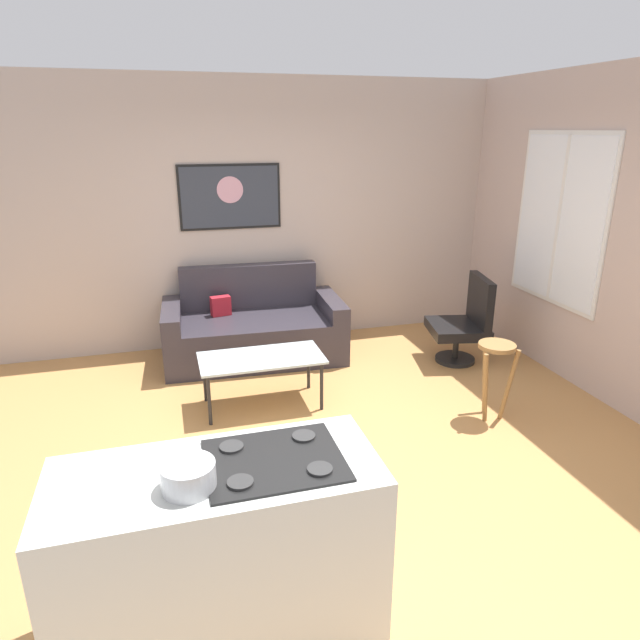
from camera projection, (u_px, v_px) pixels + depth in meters
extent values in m
cube|color=#B98249|center=(321.00, 450.00, 4.22)|extent=(6.40, 6.40, 0.04)
cube|color=#BCA99F|center=(259.00, 216.00, 5.96)|extent=(6.40, 0.05, 2.80)
cube|color=#BEA79C|center=(609.00, 239.00, 4.71)|extent=(0.05, 6.40, 2.80)
cube|color=#302C34|center=(255.00, 338.00, 5.79)|extent=(1.49, 0.98, 0.44)
cube|color=#302C34|center=(249.00, 286.00, 5.99)|extent=(1.45, 0.23, 0.47)
cube|color=#302C34|center=(173.00, 337.00, 5.59)|extent=(0.22, 0.92, 0.61)
cube|color=#302C34|center=(330.00, 324.00, 5.94)|extent=(0.22, 0.92, 0.61)
cube|color=#A71D28|center=(221.00, 306.00, 5.77)|extent=(0.21, 0.13, 0.20)
cube|color=silver|center=(261.00, 358.00, 4.72)|extent=(1.04, 0.52, 0.02)
cylinder|color=#232326|center=(209.00, 400.00, 4.48)|extent=(0.03, 0.03, 0.43)
cylinder|color=#232326|center=(322.00, 386.00, 4.72)|extent=(0.03, 0.03, 0.43)
cylinder|color=#232326|center=(205.00, 378.00, 4.88)|extent=(0.03, 0.03, 0.43)
cylinder|color=#232326|center=(308.00, 366.00, 5.12)|extent=(0.03, 0.03, 0.43)
cylinder|color=black|center=(455.00, 359.00, 5.78)|extent=(0.40, 0.40, 0.04)
cylinder|color=black|center=(456.00, 343.00, 5.72)|extent=(0.06, 0.06, 0.33)
cube|color=black|center=(457.00, 329.00, 5.67)|extent=(0.66, 0.68, 0.10)
cube|color=black|center=(480.00, 301.00, 5.59)|extent=(0.20, 0.58, 0.49)
cylinder|color=olive|center=(497.00, 346.00, 4.46)|extent=(0.29, 0.29, 0.03)
cylinder|color=olive|center=(485.00, 377.00, 4.68)|extent=(0.04, 0.12, 0.62)
cylinder|color=olive|center=(485.00, 388.00, 4.48)|extent=(0.12, 0.09, 0.62)
cylinder|color=olive|center=(509.00, 385.00, 4.54)|extent=(0.12, 0.09, 0.62)
cube|color=silver|center=(221.00, 554.00, 2.54)|extent=(1.44, 0.61, 0.90)
cube|color=black|center=(274.00, 460.00, 2.46)|extent=(0.60, 0.49, 0.01)
cylinder|color=#2D2D2D|center=(240.00, 482.00, 2.29)|extent=(0.11, 0.11, 0.01)
cylinder|color=#2D2D2D|center=(320.00, 469.00, 2.38)|extent=(0.11, 0.11, 0.01)
cylinder|color=#2D2D2D|center=(231.00, 447.00, 2.54)|extent=(0.11, 0.11, 0.01)
cylinder|color=#2D2D2D|center=(304.00, 436.00, 2.63)|extent=(0.11, 0.11, 0.01)
cylinder|color=silver|center=(189.00, 487.00, 2.28)|extent=(0.12, 0.12, 0.01)
cylinder|color=silver|center=(188.00, 476.00, 2.26)|extent=(0.22, 0.22, 0.12)
cube|color=black|center=(230.00, 197.00, 5.78)|extent=(1.05, 0.01, 0.67)
cube|color=#333843|center=(230.00, 197.00, 5.78)|extent=(1.00, 0.02, 0.62)
cylinder|color=#D498AA|center=(230.00, 190.00, 5.74)|extent=(0.27, 0.01, 0.27)
cube|color=silver|center=(560.00, 220.00, 5.23)|extent=(0.02, 1.23, 1.60)
cube|color=white|center=(559.00, 220.00, 5.22)|extent=(0.01, 1.15, 1.52)
cube|color=silver|center=(559.00, 220.00, 5.22)|extent=(0.01, 0.04, 1.52)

